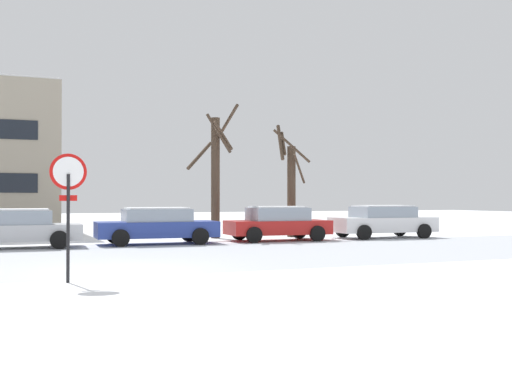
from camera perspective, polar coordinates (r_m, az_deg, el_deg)
The scene contains 9 objects.
ground_plane at distance 15.37m, azimuth -12.29°, elevation -7.15°, with size 120.00×120.00×0.00m, color white.
road_surface at distance 18.76m, azimuth -14.15°, elevation -5.95°, with size 80.00×8.90×0.00m.
stop_sign at distance 13.64m, azimuth -16.72°, elevation -0.00°, with size 0.76×0.12×2.70m.
parked_car_silver at distance 23.69m, azimuth -21.13°, elevation -3.07°, with size 4.64×2.29×1.39m.
parked_car_blue at distance 24.35m, azimuth -9.02°, elevation -3.01°, with size 4.65×2.20×1.41m.
parked_car_red at distance 26.03m, azimuth 1.98°, elevation -2.85°, with size 4.30×2.24×1.43m.
parked_car_white at distance 28.45m, azimuth 11.46°, elevation -2.61°, with size 4.67×2.32×1.45m.
tree_far_left at distance 27.69m, azimuth -3.71°, elevation 1.86°, with size 2.17×2.04×5.91m.
tree_far_right at distance 28.55m, azimuth 3.17°, elevation 0.67°, with size 1.76×1.82×5.16m.
Camera 1 is at (-2.69, -15.03, 1.77)m, focal length 43.96 mm.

